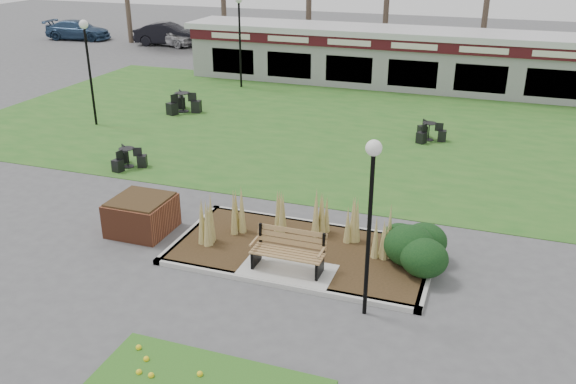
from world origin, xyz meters
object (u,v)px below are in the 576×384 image
(brick_planter, at_px, (142,215))
(lamp_post_far_left, at_px, (239,21))
(car_black, at_px, (169,34))
(lamp_post_near_left, at_px, (371,191))
(bistro_set_b, at_px, (128,161))
(bistro_set_a, at_px, (183,105))
(car_silver, at_px, (170,35))
(bistro_set_d, at_px, (429,134))
(park_bench, at_px, (289,250))
(food_pavilion, at_px, (418,59))
(lamp_post_mid_left, at_px, (87,50))
(car_blue, at_px, (78,30))

(brick_planter, relative_size, lamp_post_far_left, 0.33)
(brick_planter, relative_size, car_black, 0.32)
(lamp_post_near_left, distance_m, bistro_set_b, 11.42)
(bistro_set_a, relative_size, car_silver, 0.38)
(bistro_set_a, bearing_deg, bistro_set_b, -76.91)
(bistro_set_d, bearing_deg, brick_planter, -120.88)
(lamp_post_near_left, height_order, car_black, lamp_post_near_left)
(lamp_post_near_left, relative_size, car_black, 0.81)
(park_bench, xyz_separation_m, bistro_set_d, (1.78, 11.09, -0.34))
(park_bench, height_order, brick_planter, park_bench)
(car_black, bearing_deg, food_pavilion, -118.06)
(brick_planter, xyz_separation_m, bistro_set_b, (-3.06, 4.00, -0.23))
(park_bench, height_order, lamp_post_far_left, lamp_post_far_left)
(lamp_post_mid_left, relative_size, bistro_set_a, 2.68)
(car_black, bearing_deg, bistro_set_b, -160.71)
(car_black, bearing_deg, brick_planter, -158.85)
(bistro_set_a, relative_size, car_black, 0.34)
(brick_planter, xyz_separation_m, car_black, (-13.98, 26.00, 0.30))
(bistro_set_b, bearing_deg, brick_planter, -52.62)
(lamp_post_near_left, bearing_deg, bistro_set_d, 91.26)
(food_pavilion, bearing_deg, park_bench, -90.00)
(lamp_post_mid_left, bearing_deg, car_silver, 110.40)
(car_black, relative_size, car_blue, 0.97)
(car_silver, height_order, car_black, car_black)
(brick_planter, bearing_deg, food_pavilion, 76.94)
(park_bench, height_order, food_pavilion, food_pavilion)
(park_bench, relative_size, bistro_set_a, 1.07)
(bistro_set_b, xyz_separation_m, bistro_set_d, (9.24, 6.34, 0.01))
(bistro_set_b, distance_m, car_silver, 24.51)
(lamp_post_far_left, bearing_deg, car_blue, 150.28)
(park_bench, height_order, bistro_set_d, park_bench)
(park_bench, xyz_separation_m, bistro_set_a, (-9.04, 11.56, -0.28))
(lamp_post_far_left, xyz_separation_m, car_black, (-9.89, 10.00, -2.55))
(bistro_set_b, height_order, bistro_set_d, bistro_set_d)
(food_pavilion, bearing_deg, car_blue, 164.86)
(bistro_set_a, relative_size, bistro_set_b, 1.28)
(brick_planter, relative_size, lamp_post_near_left, 0.39)
(car_silver, relative_size, car_black, 0.90)
(park_bench, bearing_deg, bistro_set_a, 128.03)
(lamp_post_far_left, xyz_separation_m, bistro_set_a, (-0.56, -5.19, -3.02))
(food_pavilion, height_order, lamp_post_near_left, lamp_post_near_left)
(brick_planter, relative_size, bistro_set_d, 1.17)
(lamp_post_near_left, relative_size, bistro_set_d, 2.97)
(car_silver, bearing_deg, lamp_post_near_left, -129.73)
(brick_planter, bearing_deg, car_black, 118.26)
(lamp_post_far_left, height_order, bistro_set_b, lamp_post_far_left)
(car_blue, bearing_deg, bistro_set_b, -146.55)
(food_pavilion, distance_m, car_silver, 19.57)
(park_bench, relative_size, bistro_set_b, 1.37)
(brick_planter, height_order, bistro_set_d, brick_planter)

